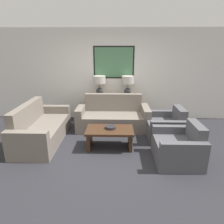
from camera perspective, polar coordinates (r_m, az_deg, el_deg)
ground_plane at (r=4.23m, az=-0.09°, el=-12.07°), size 20.00×20.00×0.00m
back_wall at (r=6.05m, az=0.51°, el=10.53°), size 7.60×0.12×2.65m
console_table at (r=5.99m, az=0.44°, el=1.17°), size 1.38×0.38×0.77m
table_lamp_left at (r=5.83m, az=-3.59°, el=8.32°), size 0.35×0.35×0.57m
table_lamp_right at (r=5.82m, az=4.52°, el=8.27°), size 0.35×0.35×0.57m
couch_by_back_wall at (r=5.42m, az=0.32°, el=-1.61°), size 1.91×0.85×0.90m
couch_by_side at (r=4.96m, az=-19.60°, el=-4.63°), size 0.85×1.91×0.90m
coffee_table at (r=4.38m, az=-0.65°, el=-6.38°), size 1.02×0.60×0.43m
decorative_bowl at (r=4.36m, az=-0.43°, el=-4.38°), size 0.23×0.23×0.05m
armchair_near_back_wall at (r=5.02m, az=15.18°, el=-4.23°), size 0.83×0.91×0.77m
armchair_near_camera at (r=4.11m, az=18.47°, el=-9.70°), size 0.83×0.91×0.77m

